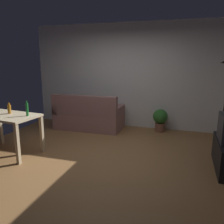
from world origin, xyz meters
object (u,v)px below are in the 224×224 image
(desk, at_px, (7,120))
(couch, at_px, (88,117))
(bottle_amber, at_px, (9,109))
(potted_plant, at_px, (160,119))
(bottle_green, at_px, (27,109))

(desk, bearing_deg, couch, 73.48)
(desk, relative_size, bottle_amber, 6.01)
(desk, bearing_deg, bottle_amber, 97.59)
(couch, relative_size, potted_plant, 3.00)
(potted_plant, relative_size, bottle_amber, 2.68)
(couch, height_order, bottle_green, bottle_green)
(couch, bearing_deg, bottle_amber, 65.38)
(bottle_amber, bearing_deg, bottle_green, -6.95)
(potted_plant, height_order, bottle_amber, bottle_amber)
(couch, distance_m, desk, 2.15)
(desk, xyz_separation_m, bottle_amber, (-0.00, 0.10, 0.20))
(desk, height_order, bottle_amber, bottle_amber)
(couch, distance_m, bottle_amber, 2.11)
(bottle_amber, bearing_deg, desk, -89.34)
(desk, xyz_separation_m, bottle_green, (0.45, 0.05, 0.24))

